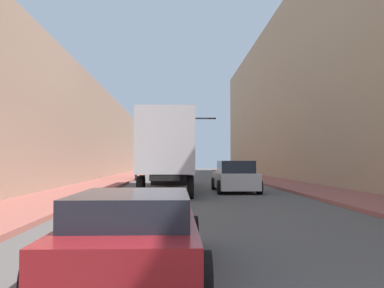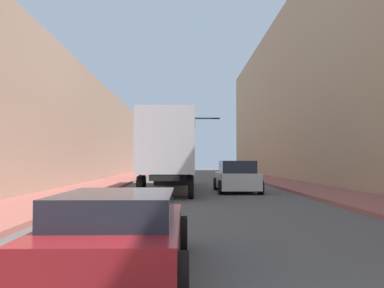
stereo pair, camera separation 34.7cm
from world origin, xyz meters
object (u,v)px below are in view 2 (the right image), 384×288
semi_truck (170,150)px  traffic_signal_gantry (161,134)px  sedan_car (119,233)px  suv_car (237,177)px

semi_truck → traffic_signal_gantry: traffic_signal_gantry is taller
sedan_car → traffic_signal_gantry: traffic_signal_gantry is taller
semi_truck → sedan_car: 18.20m
suv_car → semi_truck: bearing=155.6°
semi_truck → sedan_car: semi_truck is taller
suv_car → traffic_signal_gantry: bearing=110.0°
semi_truck → suv_car: bearing=-24.4°
semi_truck → suv_car: semi_truck is taller
suv_car → traffic_signal_gantry: traffic_signal_gantry is taller
traffic_signal_gantry → semi_truck: bearing=-84.2°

